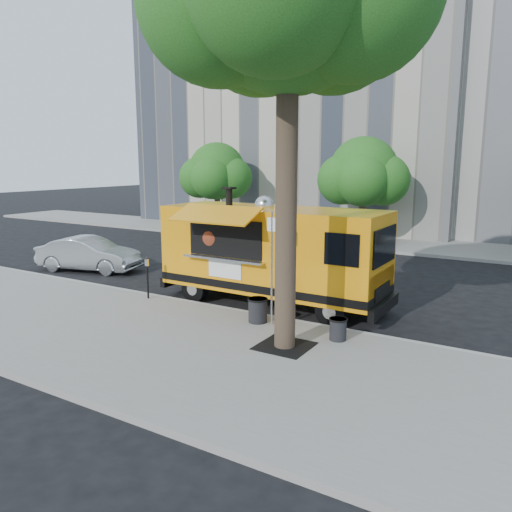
{
  "coord_description": "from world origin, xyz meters",
  "views": [
    {
      "loc": [
        7.7,
        -12.58,
        4.39
      ],
      "look_at": [
        0.14,
        0.0,
        1.59
      ],
      "focal_mm": 35.0,
      "sensor_mm": 36.0,
      "label": 1
    }
  ],
  "objects_px": {
    "far_tree_a": "(217,171)",
    "trash_bin_right": "(338,328)",
    "sign_post": "(272,261)",
    "far_tree_b": "(363,172)",
    "trash_bin_left": "(258,310)",
    "parking_meter": "(147,272)",
    "sedan": "(89,254)",
    "food_truck": "(271,252)"
  },
  "relations": [
    {
      "from": "parking_meter",
      "to": "trash_bin_right",
      "type": "xyz_separation_m",
      "value": [
        6.5,
        -0.41,
        -0.54
      ]
    },
    {
      "from": "far_tree_a",
      "to": "far_tree_b",
      "type": "bearing_deg",
      "value": 2.54
    },
    {
      "from": "far_tree_b",
      "to": "sign_post",
      "type": "distance_m",
      "value": 14.61
    },
    {
      "from": "far_tree_b",
      "to": "far_tree_a",
      "type": "bearing_deg",
      "value": -177.46
    },
    {
      "from": "far_tree_b",
      "to": "trash_bin_left",
      "type": "distance_m",
      "value": 14.83
    },
    {
      "from": "food_truck",
      "to": "sedan",
      "type": "bearing_deg",
      "value": 177.33
    },
    {
      "from": "far_tree_b",
      "to": "trash_bin_left",
      "type": "height_order",
      "value": "far_tree_b"
    },
    {
      "from": "far_tree_a",
      "to": "trash_bin_right",
      "type": "distance_m",
      "value": 19.78
    },
    {
      "from": "trash_bin_left",
      "to": "far_tree_b",
      "type": "bearing_deg",
      "value": 98.56
    },
    {
      "from": "parking_meter",
      "to": "food_truck",
      "type": "relative_size",
      "value": 0.19
    },
    {
      "from": "far_tree_a",
      "to": "food_truck",
      "type": "bearing_deg",
      "value": -48.7
    },
    {
      "from": "parking_meter",
      "to": "food_truck",
      "type": "xyz_separation_m",
      "value": [
        3.4,
        1.81,
        0.69
      ]
    },
    {
      "from": "trash_bin_right",
      "to": "sign_post",
      "type": "bearing_deg",
      "value": 173.78
    },
    {
      "from": "sign_post",
      "to": "food_truck",
      "type": "height_order",
      "value": "food_truck"
    },
    {
      "from": "sign_post",
      "to": "trash_bin_left",
      "type": "xyz_separation_m",
      "value": [
        -0.4,
        -0.04,
        -1.35
      ]
    },
    {
      "from": "parking_meter",
      "to": "trash_bin_left",
      "type": "distance_m",
      "value": 4.19
    },
    {
      "from": "far_tree_a",
      "to": "parking_meter",
      "type": "bearing_deg",
      "value": -62.85
    },
    {
      "from": "far_tree_b",
      "to": "trash_bin_left",
      "type": "xyz_separation_m",
      "value": [
        2.15,
        -14.29,
        -3.34
      ]
    },
    {
      "from": "far_tree_b",
      "to": "sedan",
      "type": "height_order",
      "value": "far_tree_b"
    },
    {
      "from": "sign_post",
      "to": "sedan",
      "type": "xyz_separation_m",
      "value": [
        -9.86,
        2.47,
        -1.16
      ]
    },
    {
      "from": "food_truck",
      "to": "far_tree_a",
      "type": "bearing_deg",
      "value": 131.63
    },
    {
      "from": "far_tree_b",
      "to": "trash_bin_right",
      "type": "relative_size",
      "value": 10.3
    },
    {
      "from": "sign_post",
      "to": "sedan",
      "type": "height_order",
      "value": "sign_post"
    },
    {
      "from": "far_tree_a",
      "to": "sign_post",
      "type": "height_order",
      "value": "far_tree_a"
    },
    {
      "from": "sign_post",
      "to": "trash_bin_right",
      "type": "height_order",
      "value": "sign_post"
    },
    {
      "from": "far_tree_a",
      "to": "trash_bin_left",
      "type": "height_order",
      "value": "far_tree_a"
    },
    {
      "from": "sedan",
      "to": "trash_bin_right",
      "type": "height_order",
      "value": "sedan"
    },
    {
      "from": "sign_post",
      "to": "parking_meter",
      "type": "bearing_deg",
      "value": 177.48
    },
    {
      "from": "sign_post",
      "to": "food_truck",
      "type": "xyz_separation_m",
      "value": [
        -1.15,
        2.01,
        -0.17
      ]
    },
    {
      "from": "food_truck",
      "to": "far_tree_b",
      "type": "bearing_deg",
      "value": 96.85
    },
    {
      "from": "food_truck",
      "to": "sedan",
      "type": "distance_m",
      "value": 8.77
    },
    {
      "from": "food_truck",
      "to": "trash_bin_left",
      "type": "distance_m",
      "value": 2.48
    },
    {
      "from": "far_tree_a",
      "to": "trash_bin_left",
      "type": "relative_size",
      "value": 8.24
    },
    {
      "from": "sign_post",
      "to": "sedan",
      "type": "relative_size",
      "value": 0.72
    },
    {
      "from": "trash_bin_right",
      "to": "food_truck",
      "type": "bearing_deg",
      "value": 144.34
    },
    {
      "from": "parking_meter",
      "to": "sedan",
      "type": "xyz_separation_m",
      "value": [
        -5.31,
        2.27,
        -0.29
      ]
    },
    {
      "from": "trash_bin_left",
      "to": "parking_meter",
      "type": "bearing_deg",
      "value": 176.7
    },
    {
      "from": "far_tree_b",
      "to": "trash_bin_right",
      "type": "height_order",
      "value": "far_tree_b"
    },
    {
      "from": "far_tree_b",
      "to": "parking_meter",
      "type": "xyz_separation_m",
      "value": [
        -2.0,
        -14.05,
        -2.85
      ]
    },
    {
      "from": "sign_post",
      "to": "parking_meter",
      "type": "height_order",
      "value": "sign_post"
    },
    {
      "from": "far_tree_a",
      "to": "sedan",
      "type": "relative_size",
      "value": 1.28
    },
    {
      "from": "far_tree_b",
      "to": "food_truck",
      "type": "height_order",
      "value": "far_tree_b"
    }
  ]
}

